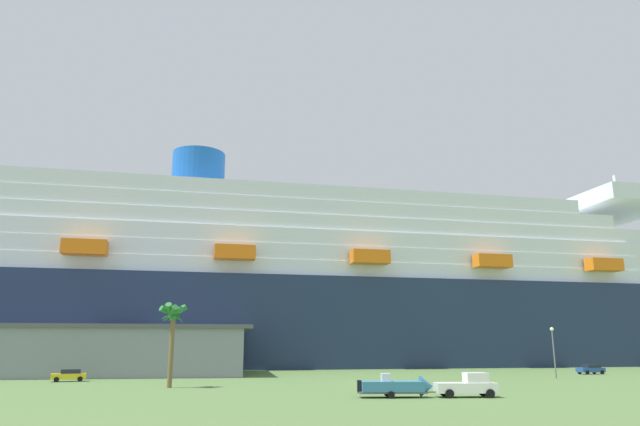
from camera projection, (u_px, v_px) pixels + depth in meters
The scene contains 9 objects.
ground_plane at pixel (317, 372), 99.79m from camera, with size 600.00×600.00×0.00m, color #4C6B38.
cruise_ship at pixel (355, 295), 132.75m from camera, with size 283.37×38.51×55.49m.
terminal_building at pixel (31, 350), 90.34m from camera, with size 71.44×29.27×7.77m.
pickup_truck at pixel (468, 386), 52.28m from camera, with size 5.87×3.05×2.20m.
small_boat_on_trailer at pixel (400, 387), 51.97m from camera, with size 7.90×3.15×2.15m.
palm_tree at pixel (173, 319), 65.37m from camera, with size 3.37×3.45×9.53m.
street_lamp at pixel (553, 344), 82.99m from camera, with size 0.56×0.56×7.30m.
parked_car_blue_suv at pixel (591, 369), 93.88m from camera, with size 4.46×2.20×1.58m.
parked_car_yellow_taxi at pixel (69, 375), 74.86m from camera, with size 4.57×2.63×1.58m.
Camera 1 is at (-22.71, -71.10, 4.68)m, focal length 31.60 mm.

